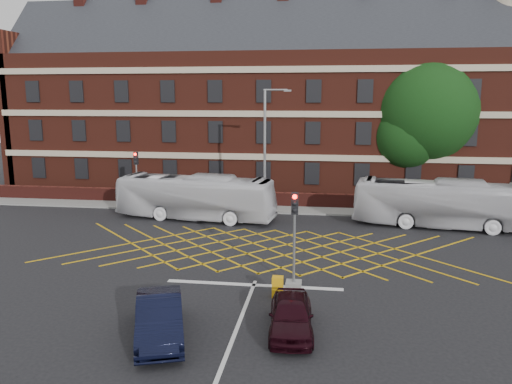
# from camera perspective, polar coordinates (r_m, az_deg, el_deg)

# --- Properties ---
(ground) EXTENTS (120.00, 120.00, 0.00)m
(ground) POSITION_cam_1_polar(r_m,az_deg,el_deg) (26.15, 0.85, -7.83)
(ground) COLOR black
(ground) RESTS_ON ground
(victorian_building) EXTENTS (51.00, 12.17, 20.40)m
(victorian_building) POSITION_cam_1_polar(r_m,az_deg,el_deg) (46.67, 4.61, 10.15)
(victorian_building) COLOR #521F15
(victorian_building) RESTS_ON ground
(boundary_wall) EXTENTS (56.00, 0.50, 1.10)m
(boundary_wall) POSITION_cam_1_polar(r_m,az_deg,el_deg) (38.51, 3.27, -0.89)
(boundary_wall) COLOR #4D1914
(boundary_wall) RESTS_ON ground
(far_pavement) EXTENTS (60.00, 3.00, 0.12)m
(far_pavement) POSITION_cam_1_polar(r_m,az_deg,el_deg) (37.64, 3.13, -1.93)
(far_pavement) COLOR slate
(far_pavement) RESTS_ON ground
(box_junction_hatching) EXTENTS (8.22, 8.22, 0.02)m
(box_junction_hatching) POSITION_cam_1_polar(r_m,az_deg,el_deg) (28.03, 1.37, -6.51)
(box_junction_hatching) COLOR #CC990C
(box_junction_hatching) RESTS_ON ground
(stop_line) EXTENTS (8.00, 0.30, 0.02)m
(stop_line) POSITION_cam_1_polar(r_m,az_deg,el_deg) (22.88, -0.26, -10.58)
(stop_line) COLOR silver
(stop_line) RESTS_ON ground
(centre_line) EXTENTS (0.15, 14.00, 0.02)m
(centre_line) POSITION_cam_1_polar(r_m,az_deg,el_deg) (17.08, -3.55, -18.47)
(centre_line) COLOR silver
(centre_line) RESTS_ON ground
(bus_left) EXTENTS (11.35, 4.11, 3.09)m
(bus_left) POSITION_cam_1_polar(r_m,az_deg,el_deg) (34.68, -6.94, -0.59)
(bus_left) COLOR silver
(bus_left) RESTS_ON ground
(bus_right) EXTENTS (11.46, 4.26, 3.12)m
(bus_right) POSITION_cam_1_polar(r_m,az_deg,el_deg) (34.44, 20.45, -1.25)
(bus_right) COLOR silver
(bus_right) RESTS_ON ground
(car_navy) EXTENTS (2.93, 4.77, 1.48)m
(car_navy) POSITION_cam_1_polar(r_m,az_deg,el_deg) (18.36, -10.98, -13.92)
(car_navy) COLOR black
(car_navy) RESTS_ON ground
(car_maroon) EXTENTS (1.83, 3.98, 1.32)m
(car_maroon) POSITION_cam_1_polar(r_m,az_deg,el_deg) (18.50, 4.02, -13.82)
(car_maroon) COLOR black
(car_maroon) RESTS_ON ground
(deciduous_tree) EXTENTS (8.55, 8.55, 11.46)m
(deciduous_tree) POSITION_cam_1_polar(r_m,az_deg,el_deg) (43.31, 18.65, 7.93)
(deciduous_tree) COLOR black
(deciduous_tree) RESTS_ON ground
(traffic_light_near) EXTENTS (0.70, 0.70, 4.27)m
(traffic_light_near) POSITION_cam_1_polar(r_m,az_deg,el_deg) (22.28, 4.38, -6.43)
(traffic_light_near) COLOR slate
(traffic_light_near) RESTS_ON ground
(traffic_light_far) EXTENTS (0.70, 0.70, 4.27)m
(traffic_light_far) POSITION_cam_1_polar(r_m,az_deg,el_deg) (39.05, -13.44, 0.81)
(traffic_light_far) COLOR slate
(traffic_light_far) RESTS_ON ground
(street_lamp) EXTENTS (2.25, 1.00, 8.87)m
(street_lamp) POSITION_cam_1_polar(r_m,az_deg,el_deg) (34.25, 1.11, 1.90)
(street_lamp) COLOR slate
(street_lamp) RESTS_ON ground
(direction_signs) EXTENTS (1.10, 0.16, 2.20)m
(direction_signs) POSITION_cam_1_polar(r_m,az_deg,el_deg) (39.89, -14.77, 0.39)
(direction_signs) COLOR gray
(direction_signs) RESTS_ON ground
(utility_cabinet) EXTENTS (0.46, 0.39, 0.90)m
(utility_cabinet) POSITION_cam_1_polar(r_m,az_deg,el_deg) (21.50, 2.49, -10.78)
(utility_cabinet) COLOR orange
(utility_cabinet) RESTS_ON ground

